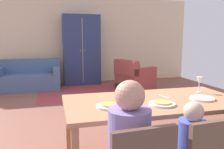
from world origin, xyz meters
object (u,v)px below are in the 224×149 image
Objects in this scene: plate_near_woman at (202,98)px; couch at (29,78)px; plate_near_man at (110,106)px; dining_table at (154,107)px; wine_glass at (199,81)px; armchair at (134,77)px; armoire at (81,50)px; plate_near_child at (162,104)px; handbag at (122,88)px.

couch is at bearing 115.09° from plate_near_woman.
plate_near_woman is at bearing 1.14° from plate_near_man.
plate_near_man is at bearing -166.55° from dining_table.
wine_glass reaches higher than armchair.
wine_glass is 4.79m from armoire.
dining_table is at bearing 90.00° from plate_near_child.
dining_table is 4.03m from armchair.
wine_glass reaches higher than plate_near_woman.
plate_near_man is 4.80m from couch.
couch is (-2.31, 4.33, -0.59)m from wine_glass.
dining_table is 3.47m from handbag.
armchair is 1.85m from armoire.
plate_near_child is at bearing -88.48° from armoire.
plate_near_child is 0.78× the size of handbag.
armchair is at bearing 72.80° from dining_table.
plate_near_woman is at bearing -118.98° from wine_glass.
plate_near_man is 0.12× the size of armoire.
couch is (-1.66, 4.69, -0.47)m from plate_near_child.
dining_table is 0.52m from plate_near_woman.
armoire is (1.52, 0.39, 0.75)m from couch.
wine_glass is (1.16, 0.30, 0.12)m from plate_near_man.
plate_near_man is 1.00m from plate_near_woman.
armoire is at bearing 14.39° from couch.
couch is at bearing 109.46° from plate_near_child.
plate_near_woman is 0.12× the size of armoire.
plate_near_child is 0.12× the size of armoire.
couch is at bearing 110.17° from dining_table.
armchair is (0.69, 3.93, -0.45)m from plate_near_woman.
dining_table is at bearing 13.45° from plate_near_man.
couch reaches higher than plate_near_child.
wine_glass is (0.66, 0.36, 0.12)m from plate_near_child.
armoire reaches higher than couch.
plate_near_child is (0.50, -0.06, 0.00)m from plate_near_man.
plate_near_child is 0.22× the size of armchair.
plate_near_child is at bearing -101.00° from handbag.
dining_table is 1.10× the size of couch.
handbag is at bearing 89.46° from wine_glass.
couch reaches higher than plate_near_woman.
armoire is 6.56× the size of handbag.
plate_near_woman is (0.50, 0.08, 0.00)m from plate_near_child.
armoire is (-0.13, 4.90, 0.36)m from dining_table.
armchair is at bearing -38.97° from armoire.
plate_near_woman reaches higher than handbag.
armoire is at bearing 99.51° from wine_glass.
plate_near_man is at bearing 173.18° from plate_near_child.
armoire is at bearing 91.57° from dining_table.
plate_near_child is at bearing -106.47° from armchair.
plate_near_man is at bearing -94.18° from armoire.
dining_table is 7.30× the size of plate_near_woman.
wine_glass is at bearing -98.25° from armchair.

